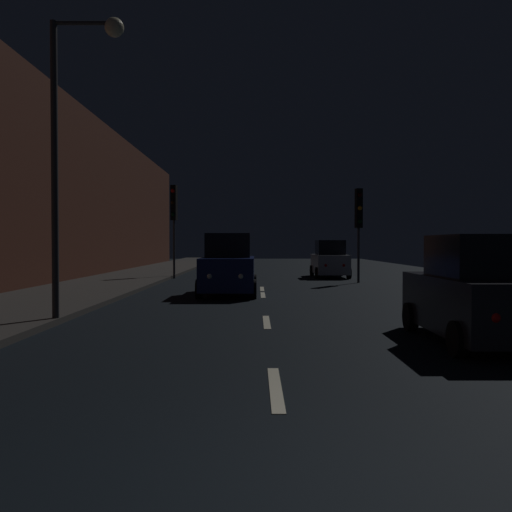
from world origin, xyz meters
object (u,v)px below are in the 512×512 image
at_px(traffic_light_far_right, 359,215).
at_px(traffic_light_far_left, 174,210).
at_px(car_approaching_headlights, 228,267).
at_px(car_parked_right_far, 329,260).
at_px(streetlamp_overhead, 74,121).
at_px(car_parked_right_near, 476,293).

xyz_separation_m(traffic_light_far_right, traffic_light_far_left, (-9.43, 3.28, 0.42)).
relative_size(traffic_light_far_left, car_approaching_headlights, 1.13).
distance_m(traffic_light_far_right, car_parked_right_far, 5.07).
bearing_deg(car_parked_right_far, traffic_light_far_right, -169.73).
bearing_deg(car_parked_right_far, car_approaching_headlights, 154.04).
relative_size(streetlamp_overhead, car_parked_right_near, 1.75).
bearing_deg(streetlamp_overhead, car_parked_right_near, -15.68).
distance_m(traffic_light_far_left, car_parked_right_near, 21.40).
relative_size(traffic_light_far_right, streetlamp_overhead, 0.64).
relative_size(traffic_light_far_right, car_approaching_headlights, 1.01).
bearing_deg(car_parked_right_near, traffic_light_far_right, -2.85).
relative_size(traffic_light_far_left, car_parked_right_far, 1.22).
distance_m(traffic_light_far_left, streetlamp_overhead, 17.07).
xyz_separation_m(car_approaching_headlights, car_parked_right_far, (5.18, 10.65, -0.08)).
bearing_deg(car_approaching_headlights, streetlamp_overhead, -22.86).
bearing_deg(traffic_light_far_right, streetlamp_overhead, -41.20).
bearing_deg(traffic_light_far_right, traffic_light_far_left, -116.71).
distance_m(traffic_light_far_right, car_approaching_headlights, 8.92).
xyz_separation_m(streetlamp_overhead, car_parked_right_far, (8.36, 18.19, -3.75)).
height_order(traffic_light_far_right, car_parked_right_far, traffic_light_far_right).
relative_size(car_approaching_headlights, car_parked_right_near, 1.11).
distance_m(traffic_light_far_right, traffic_light_far_left, 9.99).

